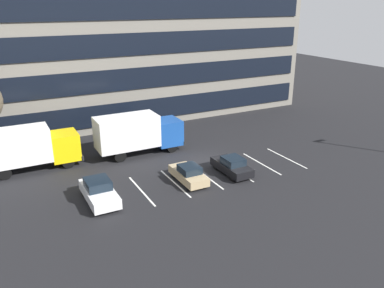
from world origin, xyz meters
TOP-DOWN VIEW (x-y plane):
  - ground_plane at (0.00, 0.00)m, footprint 120.00×120.00m
  - office_building at (0.00, 17.95)m, footprint 41.43×12.27m
  - lot_markings at (-0.00, -2.90)m, footprint 14.14×5.40m
  - box_truck_yellow at (-13.82, 5.16)m, footprint 7.92×2.62m
  - box_truck_blue at (-4.46, 4.43)m, footprint 8.08×2.68m
  - sedan_tan at (-3.12, -3.15)m, footprint 1.66×3.96m
  - sedan_white at (-10.22, -3.02)m, footprint 1.89×4.51m
  - sedan_black at (0.77, -3.39)m, footprint 1.71×4.08m

SIDE VIEW (x-z plane):
  - ground_plane at x=0.00m, z-range 0.00..0.00m
  - lot_markings at x=0.00m, z-range 0.00..0.01m
  - sedan_tan at x=-3.12m, z-range -0.04..1.38m
  - sedan_black at x=0.77m, z-range -0.04..1.42m
  - sedan_white at x=-10.22m, z-range -0.04..1.57m
  - box_truck_yellow at x=-13.82m, z-range 0.23..3.90m
  - box_truck_blue at x=-4.46m, z-range 0.24..3.98m
  - office_building at x=0.00m, z-range 0.00..21.60m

